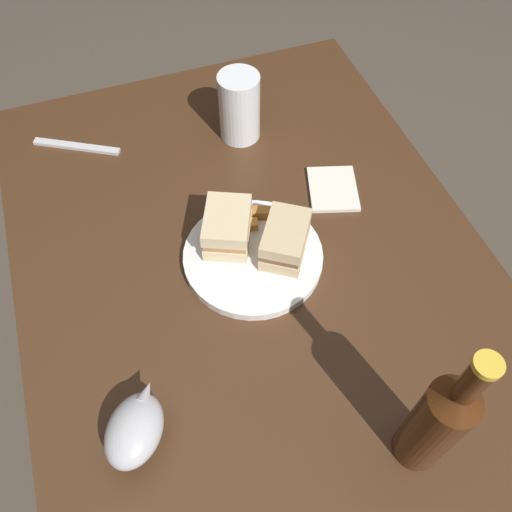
% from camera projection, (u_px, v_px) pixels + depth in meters
% --- Properties ---
extents(ground_plane, '(6.00, 6.00, 0.00)m').
position_uv_depth(ground_plane, '(258.00, 411.00, 1.51)').
color(ground_plane, '#4C4238').
extents(dining_table, '(1.15, 0.80, 0.72)m').
position_uv_depth(dining_table, '(258.00, 359.00, 1.21)').
color(dining_table, '#422816').
rests_on(dining_table, ground).
extents(plate, '(0.24, 0.24, 0.02)m').
position_uv_depth(plate, '(253.00, 256.00, 0.92)').
color(plate, white).
rests_on(plate, dining_table).
extents(sandwich_half_left, '(0.12, 0.11, 0.06)m').
position_uv_depth(sandwich_half_left, '(285.00, 240.00, 0.90)').
color(sandwich_half_left, '#CCB284').
rests_on(sandwich_half_left, plate).
extents(sandwich_half_right, '(0.12, 0.11, 0.06)m').
position_uv_depth(sandwich_half_right, '(227.00, 227.00, 0.91)').
color(sandwich_half_right, beige).
rests_on(sandwich_half_right, plate).
extents(potato_wedge_front, '(0.02, 0.05, 0.01)m').
position_uv_depth(potato_wedge_front, '(276.00, 236.00, 0.93)').
color(potato_wedge_front, '#AD702D').
rests_on(potato_wedge_front, plate).
extents(potato_wedge_middle, '(0.03, 0.04, 0.02)m').
position_uv_depth(potato_wedge_middle, '(247.00, 225.00, 0.94)').
color(potato_wedge_middle, '#B77F33').
rests_on(potato_wedge_middle, plate).
extents(potato_wedge_back, '(0.04, 0.05, 0.02)m').
position_uv_depth(potato_wedge_back, '(263.00, 213.00, 0.96)').
color(potato_wedge_back, '#AD702D').
rests_on(potato_wedge_back, plate).
extents(pint_glass, '(0.08, 0.08, 0.14)m').
position_uv_depth(pint_glass, '(240.00, 111.00, 1.06)').
color(pint_glass, white).
rests_on(pint_glass, dining_table).
extents(gravy_boat, '(0.13, 0.12, 0.07)m').
position_uv_depth(gravy_boat, '(135.00, 430.00, 0.72)').
color(gravy_boat, '#B7B7BC').
rests_on(gravy_boat, dining_table).
extents(cider_bottle, '(0.06, 0.06, 0.29)m').
position_uv_depth(cider_bottle, '(437.00, 422.00, 0.65)').
color(cider_bottle, '#47230F').
rests_on(cider_bottle, dining_table).
extents(napkin, '(0.13, 0.12, 0.01)m').
position_uv_depth(napkin, '(333.00, 189.00, 1.02)').
color(napkin, silver).
rests_on(napkin, dining_table).
extents(fork, '(0.10, 0.16, 0.01)m').
position_uv_depth(fork, '(77.00, 146.00, 1.08)').
color(fork, silver).
rests_on(fork, dining_table).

